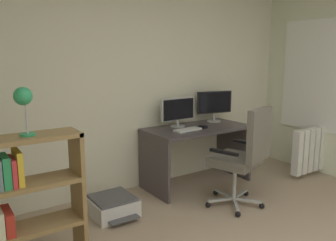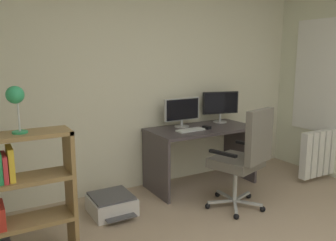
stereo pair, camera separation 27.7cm
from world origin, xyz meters
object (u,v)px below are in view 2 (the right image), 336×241
Objects in this scene: computer_mouse at (207,127)px; keyboard at (190,130)px; desk_lamp at (15,98)px; printer at (112,204)px; radiator at (327,152)px; monitor_main at (182,111)px; monitor_secondary at (221,104)px; bookshelf at (2,207)px; desk at (201,144)px; office_chair at (245,155)px.

keyboard is at bearing 173.87° from computer_mouse.
computer_mouse is 0.29× the size of desk_lamp.
computer_mouse reaches higher than keyboard.
printer is 2.90m from radiator.
monitor_main is 1.01× the size of monitor_secondary.
bookshelf is 0.81m from desk_lamp.
monitor_main is 0.52× the size of radiator.
monitor_main is 0.60m from monitor_secondary.
monitor_secondary is at bearing 18.89° from desk_lamp.
desk is 1.25× the size of bookshelf.
desk is 2.39m from desk_lamp.
desk is 1.72m from radiator.
office_chair is (0.19, -0.72, -0.15)m from keyboard.
radiator is at bearing -24.99° from computer_mouse.
office_chair reaches higher than computer_mouse.
radiator is (1.58, -0.54, -0.40)m from computer_mouse.
monitor_secondary is 1.92m from printer.
monitor_main is 4.94× the size of computer_mouse.
computer_mouse is 0.10× the size of bookshelf.
desk_lamp reaches higher than radiator.
keyboard is at bearing 163.51° from radiator.
keyboard reaches higher than printer.
desk_lamp reaches higher than keyboard.
office_chair is 1.04× the size of bookshelf.
keyboard is 1.93m from radiator.
office_chair reaches higher than printer.
desk is 3.85× the size of keyboard.
bookshelf reaches higher than radiator.
keyboard is 0.65× the size of printer.
keyboard is at bearing -157.96° from desk.
office_chair is (-0.04, -0.72, -0.15)m from computer_mouse.
computer_mouse reaches higher than desk.
bookshelf is (-2.27, 0.09, -0.09)m from office_chair.
printer is at bearing 153.26° from office_chair.
monitor_secondary reaches higher than bookshelf.
monitor_secondary is at bearing 17.31° from keyboard.
monitor_secondary reaches higher than computer_mouse.
monitor_secondary is 0.47× the size of bookshelf.
desk is 2.50× the size of printer.
office_chair is 2.08× the size of printer.
monitor_secondary is 0.45× the size of office_chair.
radiator is at bearing -21.42° from desk.
monitor_main is (-0.18, 0.15, 0.41)m from desk.
computer_mouse is 2.32m from desk_lamp.
computer_mouse is at bearing -79.13° from desk.
monitor_secondary is at bearing 0.01° from monitor_main.
printer is (-1.04, -0.10, -0.65)m from keyboard.
desk is 0.63m from monitor_secondary.
printer is at bearing -168.27° from monitor_secondary.
bookshelf is 1.24m from printer.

